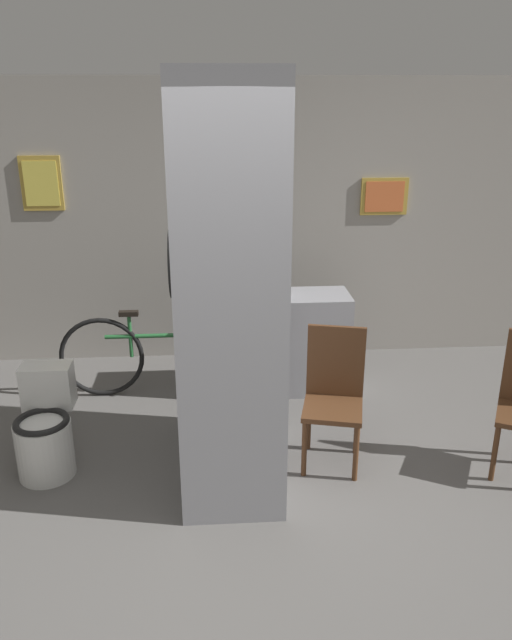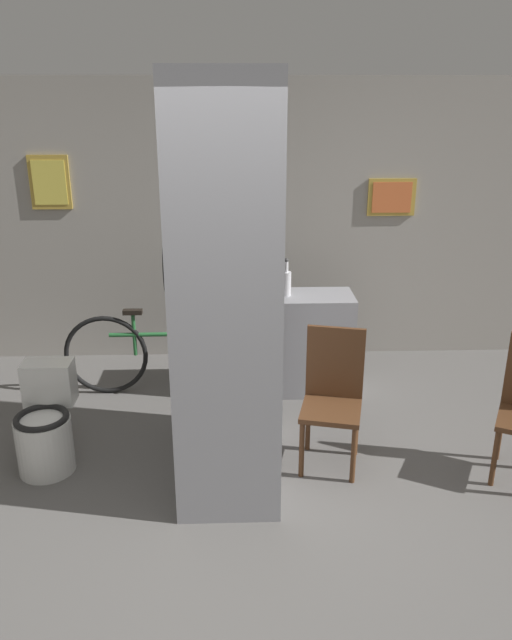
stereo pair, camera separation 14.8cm
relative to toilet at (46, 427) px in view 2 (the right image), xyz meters
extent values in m
plane|color=#5B5956|center=(1.27, -0.68, -0.30)|extent=(14.00, 14.00, 0.00)
cube|color=gray|center=(1.27, 1.95, 1.00)|extent=(8.00, 0.06, 2.60)
cube|color=#B79338|center=(-0.33, 1.91, 1.40)|extent=(0.36, 0.02, 0.48)
cube|color=#E0CC4C|center=(-0.33, 1.89, 1.40)|extent=(0.30, 0.01, 0.39)
cube|color=#B79338|center=(2.77, 1.91, 1.25)|extent=(0.44, 0.02, 0.34)
cube|color=#D86633|center=(2.77, 1.89, 1.25)|extent=(0.36, 0.01, 0.28)
cube|color=gray|center=(1.26, -0.08, 1.00)|extent=(0.63, 1.20, 2.60)
cylinder|color=black|center=(0.93, -0.32, 1.25)|extent=(0.03, 0.40, 0.40)
cylinder|color=red|center=(0.92, -0.32, 1.25)|extent=(0.01, 0.07, 0.07)
cube|color=gray|center=(1.74, 1.13, 0.13)|extent=(1.15, 0.44, 0.87)
cylinder|color=silver|center=(0.00, -0.06, -0.10)|extent=(0.38, 0.38, 0.40)
torus|color=black|center=(0.00, -0.06, 0.11)|extent=(0.37, 0.37, 0.04)
cube|color=silver|center=(0.00, 0.19, 0.25)|extent=(0.34, 0.20, 0.31)
cylinder|color=#4C2D19|center=(1.75, -0.20, -0.09)|extent=(0.04, 0.04, 0.41)
cylinder|color=#4C2D19|center=(2.09, -0.28, -0.09)|extent=(0.04, 0.04, 0.41)
cylinder|color=#4C2D19|center=(1.83, 0.14, -0.09)|extent=(0.04, 0.04, 0.41)
cylinder|color=#4C2D19|center=(2.17, 0.05, -0.09)|extent=(0.04, 0.04, 0.41)
cube|color=#4C2D19|center=(1.96, -0.07, 0.13)|extent=(0.48, 0.48, 0.04)
cube|color=#4C2D19|center=(2.00, 0.11, 0.41)|extent=(0.40, 0.12, 0.52)
cylinder|color=#4C2D19|center=(3.01, -0.35, -0.09)|extent=(0.04, 0.04, 0.41)
cylinder|color=#4C2D19|center=(3.17, -0.04, -0.09)|extent=(0.04, 0.04, 0.41)
torus|color=black|center=(0.21, 1.10, 0.05)|extent=(0.71, 0.04, 0.71)
torus|color=black|center=(1.21, 1.10, 0.05)|extent=(0.71, 0.04, 0.71)
cylinder|color=#266633|center=(0.71, 1.10, 0.24)|extent=(0.92, 0.04, 0.04)
cylinder|color=#266633|center=(0.46, 1.10, 0.24)|extent=(0.03, 0.03, 0.37)
cylinder|color=#266633|center=(1.16, 1.10, 0.24)|extent=(0.03, 0.03, 0.34)
cube|color=black|center=(0.46, 1.10, 0.44)|extent=(0.16, 0.06, 0.04)
cylinder|color=#262626|center=(1.16, 1.10, 0.41)|extent=(0.03, 0.42, 0.03)
cylinder|color=silver|center=(1.74, 1.12, 0.67)|extent=(0.09, 0.09, 0.21)
cylinder|color=silver|center=(1.74, 1.12, 0.81)|extent=(0.03, 0.03, 0.09)
sphere|color=#333333|center=(1.74, 1.12, 0.87)|extent=(0.04, 0.04, 0.04)
camera|label=1|loc=(1.17, -3.81, 2.19)|focal=35.00mm
camera|label=2|loc=(1.32, -3.81, 2.19)|focal=35.00mm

